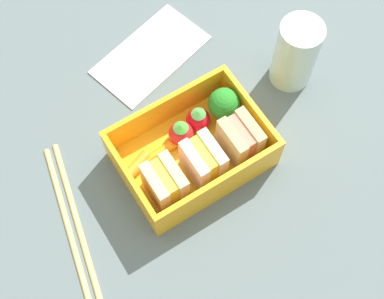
# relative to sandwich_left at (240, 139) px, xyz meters

# --- Properties ---
(ground_plane) EXTENTS (1.20, 1.20, 0.02)m
(ground_plane) POSITION_rel_sandwich_left_xyz_m (0.05, -0.02, -0.05)
(ground_plane) COLOR #505F60
(bento_tray) EXTENTS (0.17, 0.12, 0.01)m
(bento_tray) POSITION_rel_sandwich_left_xyz_m (0.05, -0.02, -0.03)
(bento_tray) COLOR gold
(bento_tray) RESTS_ON ground_plane
(bento_rim) EXTENTS (0.17, 0.12, 0.05)m
(bento_rim) POSITION_rel_sandwich_left_xyz_m (0.05, -0.02, -0.00)
(bento_rim) COLOR gold
(bento_rim) RESTS_ON bento_tray
(sandwich_left) EXTENTS (0.04, 0.05, 0.06)m
(sandwich_left) POSITION_rel_sandwich_left_xyz_m (0.00, 0.00, 0.00)
(sandwich_left) COLOR tan
(sandwich_left) RESTS_ON bento_tray
(sandwich_center_left) EXTENTS (0.04, 0.05, 0.06)m
(sandwich_center_left) POSITION_rel_sandwich_left_xyz_m (0.05, 0.00, 0.00)
(sandwich_center_left) COLOR beige
(sandwich_center_left) RESTS_ON bento_tray
(sandwich_center) EXTENTS (0.04, 0.05, 0.06)m
(sandwich_center) POSITION_rel_sandwich_left_xyz_m (0.10, 0.00, 0.00)
(sandwich_center) COLOR #E1B37E
(sandwich_center) RESTS_ON bento_tray
(broccoli_floret) EXTENTS (0.04, 0.04, 0.05)m
(broccoli_floret) POSITION_rel_sandwich_left_xyz_m (-0.01, -0.05, 0.00)
(broccoli_floret) COLOR #8ACD67
(broccoli_floret) RESTS_ON bento_tray
(strawberry_left) EXTENTS (0.03, 0.03, 0.04)m
(strawberry_left) POSITION_rel_sandwich_left_xyz_m (0.02, -0.05, -0.01)
(strawberry_left) COLOR red
(strawberry_left) RESTS_ON bento_tray
(strawberry_far_left) EXTENTS (0.03, 0.03, 0.04)m
(strawberry_far_left) POSITION_rel_sandwich_left_xyz_m (0.05, -0.05, -0.01)
(strawberry_far_left) COLOR red
(strawberry_far_left) RESTS_ON bento_tray
(carrot_stick_left) EXTENTS (0.05, 0.01, 0.01)m
(carrot_stick_left) POSITION_rel_sandwich_left_xyz_m (0.08, -0.05, -0.02)
(carrot_stick_left) COLOR orange
(carrot_stick_left) RESTS_ON bento_tray
(carrot_stick_far_left) EXTENTS (0.04, 0.03, 0.01)m
(carrot_stick_far_left) POSITION_rel_sandwich_left_xyz_m (0.11, -0.04, -0.02)
(carrot_stick_far_left) COLOR orange
(carrot_stick_far_left) RESTS_ON bento_tray
(chopstick_pair) EXTENTS (0.06, 0.21, 0.01)m
(chopstick_pair) POSITION_rel_sandwich_left_xyz_m (0.21, -0.02, -0.04)
(chopstick_pair) COLOR tan
(chopstick_pair) RESTS_ON ground_plane
(drinking_glass) EXTENTS (0.05, 0.05, 0.10)m
(drinking_glass) POSITION_rel_sandwich_left_xyz_m (-0.12, -0.06, 0.01)
(drinking_glass) COLOR silver
(drinking_glass) RESTS_ON ground_plane
(folded_napkin) EXTENTS (0.17, 0.12, 0.00)m
(folded_napkin) POSITION_rel_sandwich_left_xyz_m (0.02, -0.18, -0.04)
(folded_napkin) COLOR silver
(folded_napkin) RESTS_ON ground_plane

